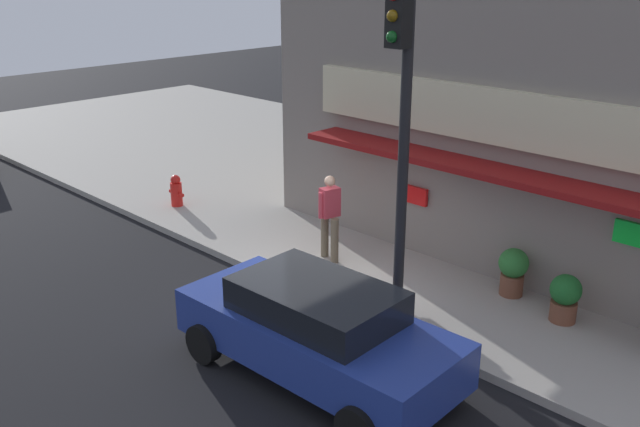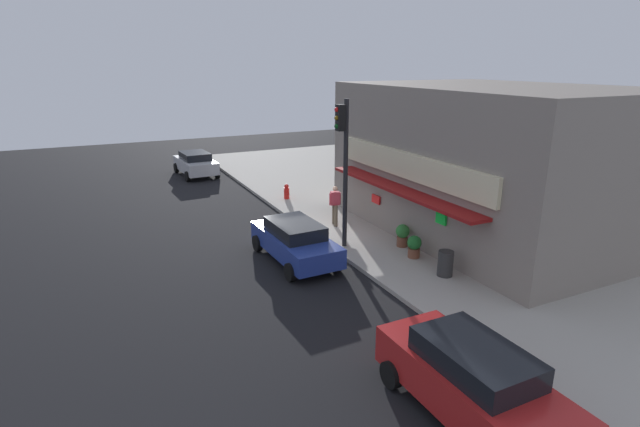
% 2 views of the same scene
% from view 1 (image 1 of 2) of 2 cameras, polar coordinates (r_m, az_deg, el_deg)
% --- Properties ---
extents(ground_plane, '(60.10, 60.10, 0.00)m').
position_cam_1_polar(ground_plane, '(13.31, -2.05, -6.54)').
color(ground_plane, black).
extents(sidewalk, '(40.07, 11.88, 0.15)m').
position_cam_1_polar(sidewalk, '(17.56, 12.12, 0.03)').
color(sidewalk, '#A39E93').
rests_on(sidewalk, ground_plane).
extents(corner_building, '(12.45, 9.29, 6.07)m').
position_cam_1_polar(corner_building, '(16.62, 23.27, 8.85)').
color(corner_building, gray).
rests_on(corner_building, sidewalk).
extents(traffic_light, '(0.32, 0.58, 5.70)m').
position_cam_1_polar(traffic_light, '(11.08, 6.68, 8.59)').
color(traffic_light, black).
rests_on(traffic_light, sidewalk).
extents(fire_hydrant, '(0.53, 0.29, 0.80)m').
position_cam_1_polar(fire_hydrant, '(17.73, -11.66, 1.81)').
color(fire_hydrant, red).
rests_on(fire_hydrant, sidewalk).
extents(pedestrian, '(0.55, 0.53, 1.79)m').
position_cam_1_polar(pedestrian, '(14.03, 0.80, -0.08)').
color(pedestrian, brown).
rests_on(pedestrian, sidewalk).
extents(potted_plant_by_doorway, '(0.53, 0.53, 0.85)m').
position_cam_1_polar(potted_plant_by_doorway, '(12.55, 19.38, -6.43)').
color(potted_plant_by_doorway, brown).
rests_on(potted_plant_by_doorway, sidewalk).
extents(potted_plant_by_window, '(0.54, 0.54, 0.90)m').
position_cam_1_polar(potted_plant_by_window, '(13.20, 15.49, -4.44)').
color(potted_plant_by_window, brown).
rests_on(potted_plant_by_window, sidewalk).
extents(parked_car_blue, '(4.52, 2.17, 1.51)m').
position_cam_1_polar(parked_car_blue, '(10.50, -0.28, -9.40)').
color(parked_car_blue, navy).
rests_on(parked_car_blue, ground_plane).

